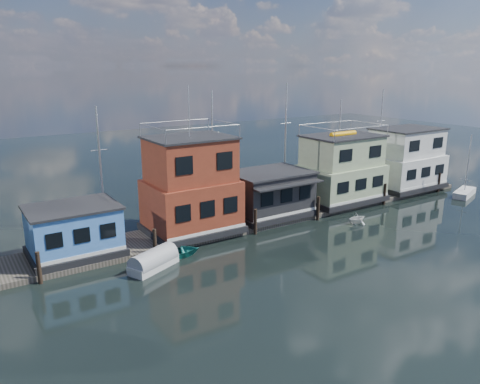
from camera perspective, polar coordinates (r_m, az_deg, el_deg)
ground at (r=35.69m, az=15.84°, el=-8.04°), size 160.00×160.00×0.00m
dock at (r=43.83m, az=4.08°, el=-2.85°), size 48.00×5.00×0.40m
houseboat_blue at (r=35.85m, az=-19.59°, el=-4.47°), size 6.40×4.90×3.66m
houseboat_red at (r=38.39m, az=-6.01°, el=0.58°), size 7.40×5.90×11.86m
houseboat_dark at (r=42.89m, az=3.61°, el=-0.15°), size 7.40×6.10×4.06m
houseboat_green at (r=48.41m, az=12.22°, el=2.68°), size 8.40×5.90×7.03m
houseboat_white at (r=55.85m, az=19.52°, el=3.77°), size 8.40×5.90×6.66m
pilings at (r=41.26m, az=6.07°, el=-2.73°), size 42.28×0.28×2.20m
background_masts at (r=50.02m, az=4.41°, el=5.71°), size 36.40×0.16×12.00m
tarp_runabout at (r=33.41m, az=-10.50°, el=-8.27°), size 4.01×2.86×1.52m
dinghy_white at (r=43.27m, az=14.05°, el=-3.08°), size 1.97×1.71×1.02m
dinghy_teal at (r=35.24m, az=-8.00°, el=-7.20°), size 4.38×3.66×0.78m
day_sailer at (r=56.44m, az=25.68°, el=-0.03°), size 4.47×2.69×6.69m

